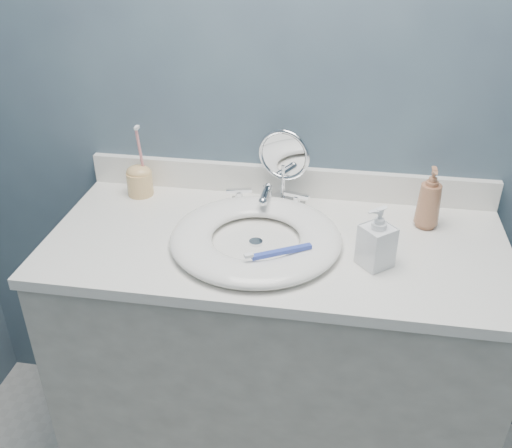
% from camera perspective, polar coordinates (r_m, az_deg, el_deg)
% --- Properties ---
extents(back_wall, '(2.20, 0.02, 2.40)m').
position_cam_1_polar(back_wall, '(1.63, 3.54, 13.18)').
color(back_wall, '#3F4E5E').
rests_on(back_wall, ground).
extents(vanity_cabinet, '(1.20, 0.55, 0.85)m').
position_cam_1_polar(vanity_cabinet, '(1.80, 1.76, -13.91)').
color(vanity_cabinet, beige).
rests_on(vanity_cabinet, ground).
extents(countertop, '(1.22, 0.57, 0.03)m').
position_cam_1_polar(countertop, '(1.53, 2.02, -2.02)').
color(countertop, white).
rests_on(countertop, vanity_cabinet).
extents(backsplash, '(1.22, 0.02, 0.09)m').
position_cam_1_polar(backsplash, '(1.72, 3.21, 4.31)').
color(backsplash, white).
rests_on(backsplash, countertop).
extents(basin, '(0.45, 0.45, 0.04)m').
position_cam_1_polar(basin, '(1.49, -0.02, -1.36)').
color(basin, white).
rests_on(basin, countertop).
extents(drain, '(0.04, 0.04, 0.01)m').
position_cam_1_polar(drain, '(1.50, -0.02, -1.85)').
color(drain, silver).
rests_on(drain, countertop).
extents(faucet, '(0.25, 0.13, 0.07)m').
position_cam_1_polar(faucet, '(1.65, 1.09, 2.45)').
color(faucet, silver).
rests_on(faucet, countertop).
extents(makeup_mirror, '(0.15, 0.09, 0.23)m').
position_cam_1_polar(makeup_mirror, '(1.65, 2.78, 6.07)').
color(makeup_mirror, silver).
rests_on(makeup_mirror, countertop).
extents(soap_bottle_amber, '(0.07, 0.07, 0.18)m').
position_cam_1_polar(soap_bottle_amber, '(1.60, 16.98, 2.52)').
color(soap_bottle_amber, '#A26949').
rests_on(soap_bottle_amber, countertop).
extents(soap_bottle_clear, '(0.10, 0.10, 0.16)m').
position_cam_1_polar(soap_bottle_clear, '(1.41, 12.04, -1.25)').
color(soap_bottle_clear, white).
rests_on(soap_bottle_clear, countertop).
extents(toothbrush_holder, '(0.08, 0.08, 0.22)m').
position_cam_1_polar(toothbrush_holder, '(1.76, -11.56, 4.42)').
color(toothbrush_holder, '#E1B470').
rests_on(toothbrush_holder, countertop).
extents(toothbrush_lying, '(0.16, 0.10, 0.02)m').
position_cam_1_polar(toothbrush_lying, '(1.39, 2.32, -2.84)').
color(toothbrush_lying, '#3247B1').
rests_on(toothbrush_lying, basin).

